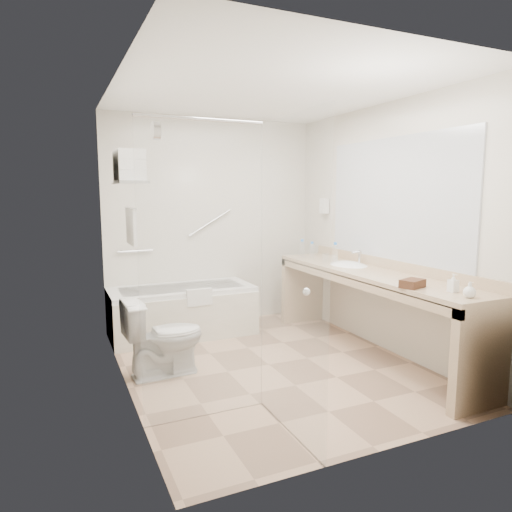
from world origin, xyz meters
name	(u,v)px	position (x,y,z in m)	size (l,w,h in m)	color
floor	(269,365)	(0.00, 0.00, 0.00)	(3.20, 3.20, 0.00)	tan
ceiling	(270,90)	(0.00, 0.00, 2.50)	(2.60, 3.20, 0.10)	white
wall_back	(213,222)	(0.00, 1.60, 1.25)	(2.60, 0.10, 2.50)	beige
wall_front	(387,255)	(0.00, -1.60, 1.25)	(2.60, 0.10, 2.50)	beige
wall_left	(122,239)	(-1.30, 0.00, 1.25)	(0.10, 3.20, 2.50)	beige
wall_right	(384,228)	(1.30, 0.00, 1.25)	(0.10, 3.20, 2.50)	beige
bathtub	(182,311)	(-0.50, 1.24, 0.28)	(1.60, 0.73, 0.59)	white
grab_bar_short	(135,251)	(-0.95, 1.56, 0.95)	(0.03, 0.03, 0.40)	silver
grab_bar_long	(210,223)	(-0.05, 1.56, 1.25)	(0.03, 0.03, 0.60)	silver
shower_enclosure	(245,275)	(-0.63, -0.93, 1.07)	(0.96, 0.91, 2.11)	silver
towel_shelf	(129,176)	(-1.17, 0.35, 1.75)	(0.24, 0.55, 0.81)	silver
vanity_counter	(369,292)	(1.02, -0.15, 0.64)	(0.55, 2.70, 0.95)	tan
sink	(348,268)	(1.05, 0.25, 0.82)	(0.40, 0.52, 0.14)	white
faucet	(360,257)	(1.20, 0.25, 0.93)	(0.03, 0.03, 0.14)	silver
mirror	(394,199)	(1.29, -0.15, 1.55)	(0.02, 2.00, 1.20)	silver
hairdryer_unit	(324,206)	(1.25, 1.05, 1.45)	(0.08, 0.10, 0.18)	silver
toilet	(164,337)	(-0.95, 0.18, 0.34)	(0.39, 0.70, 0.69)	white
amenity_basket	(412,283)	(0.84, -0.92, 0.88)	(0.20, 0.13, 0.07)	#422317
soap_bottle_a	(453,288)	(1.01, -1.18, 0.88)	(0.06, 0.14, 0.07)	silver
soap_bottle_b	(470,292)	(0.97, -1.37, 0.90)	(0.09, 0.12, 0.09)	silver
water_bottle_left	(302,249)	(0.90, 0.97, 0.95)	(0.07, 0.07, 0.21)	silver
water_bottle_mid	(312,251)	(0.94, 0.81, 0.94)	(0.06, 0.06, 0.20)	silver
water_bottle_right	(335,253)	(1.05, 0.49, 0.95)	(0.07, 0.07, 0.22)	silver
drinking_glass_near	(334,260)	(0.94, 0.34, 0.90)	(0.08, 0.08, 0.10)	silver
drinking_glass_far	(326,258)	(0.93, 0.50, 0.90)	(0.08, 0.08, 0.10)	silver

